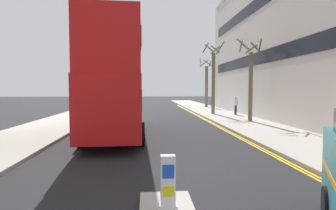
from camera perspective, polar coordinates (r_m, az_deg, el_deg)
name	(u,v)px	position (r m, az deg, el deg)	size (l,w,h in m)	color
sidewalk_right	(259,128)	(18.21, 17.95, -4.45)	(4.00, 80.00, 0.14)	#ADA89E
sidewalk_left	(40,130)	(17.91, -24.37, -4.71)	(4.00, 80.00, 0.14)	#ADA89E
kerb_line_outer	(236,135)	(15.64, 13.59, -5.88)	(0.10, 56.00, 0.01)	yellow
kerb_line_inner	(233,135)	(15.59, 13.03, -5.90)	(0.10, 56.00, 0.01)	yellow
keep_left_bollard	(168,186)	(5.63, -0.03, -16.10)	(0.36, 0.28, 1.11)	silver
double_decker_bus_away	(116,78)	(15.47, -10.38, 5.30)	(3.06, 10.88, 5.64)	red
pedestrian_far	(236,105)	(26.09, 13.51, -0.06)	(0.34, 0.22, 1.62)	#2D2D38
street_tree_near	(206,84)	(37.04, 7.74, 4.20)	(1.53, 1.64, 6.40)	#6B6047
street_tree_mid	(213,78)	(26.73, 9.12, 5.35)	(2.02, 1.91, 6.77)	#6B6047
street_tree_far	(250,79)	(21.15, 16.29, 4.99)	(1.82, 1.96, 6.00)	#6B6047
townhouse_terrace_right	(318,40)	(26.41, 27.99, 11.53)	(10.08, 28.00, 12.85)	silver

